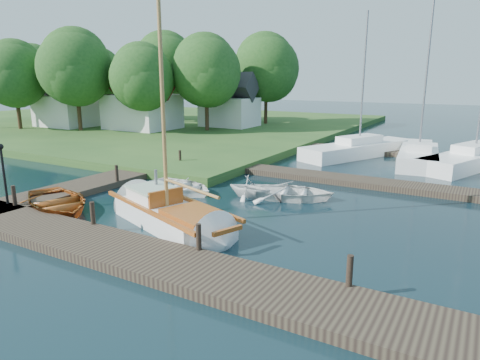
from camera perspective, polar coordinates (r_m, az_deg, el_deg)
The scene contains 31 objects.
ground at distance 17.72m, azimuth 0.00°, elevation -3.77°, with size 160.00×160.00×0.00m, color black.
near_dock at distance 13.16m, azimuth -13.47°, elevation -9.79°, with size 18.00×2.20×0.30m, color black.
left_dock at distance 23.98m, azimuth -14.26°, elevation 0.79°, with size 2.20×18.00×0.30m, color black.
far_dock at distance 22.69m, azimuth 12.73°, elevation 0.15°, with size 14.00×1.60×0.30m, color black.
shore at distance 51.96m, azimuth -14.77°, elevation 7.56°, with size 50.00×40.00×0.50m, color #284C1F.
mooring_post_0 at distance 19.23m, azimuth -27.91°, elevation -1.83°, with size 0.16×0.16×0.80m, color black.
mooring_post_1 at distance 15.69m, azimuth -19.06°, elevation -4.19°, with size 0.16×0.16×0.80m, color black.
mooring_post_2 at distance 12.76m, azimuth -5.53°, elevation -7.55°, with size 0.16×0.16×0.80m, color black.
mooring_post_3 at distance 10.95m, azimuth 14.41°, elevation -11.63°, with size 0.16×0.16×0.80m, color black.
mooring_post_4 at distance 21.80m, azimuth -16.11°, elevation 0.89°, with size 0.16×0.16×0.80m, color black.
mooring_post_5 at distance 25.43m, azimuth -8.00°, elevation 3.05°, with size 0.16×0.16×0.80m, color black.
lamp_post at distance 19.41m, azimuth -29.07°, elevation 1.72°, with size 0.24×0.24×2.44m.
sailboat at distance 15.74m, azimuth -8.98°, elevation -4.89°, with size 7.39×4.30×9.83m.
dinghy at distance 18.83m, azimuth -23.28°, elevation -2.41°, with size 3.15×4.41×0.91m, color brown.
tender_a at distance 20.22m, azimuth -7.87°, elevation -0.60°, with size 2.60×3.64×0.75m, color white.
tender_b at distance 19.20m, azimuth 1.29°, elevation -0.71°, with size 1.79×2.08×1.10m, color white.
tender_c at distance 19.11m, azimuth 6.63°, elevation -1.32°, with size 2.78×3.90×0.81m, color white.
marina_boat_1 at distance 30.41m, azimuth 15.58°, elevation 4.12°, with size 5.93×9.43×9.41m.
marina_boat_2 at distance 28.79m, azimuth 22.71°, elevation 3.10°, with size 3.04×7.41×11.02m.
marina_boat_3 at distance 29.56m, azimuth 28.80°, elevation 2.72°, with size 5.71×10.07×12.83m.
house_a at distance 41.90m, azimuth -12.93°, elevation 10.06°, with size 6.30×5.00×6.29m.
house_b at distance 46.46m, azimuth -21.98°, elevation 9.50°, with size 5.77×4.50×5.79m.
house_c at distance 43.07m, azimuth -1.39°, elevation 9.97°, with size 5.25×4.00×5.28m.
tree_0 at distance 45.74m, azimuth -27.84°, elevation 12.36°, with size 6.12×6.07×8.28m.
tree_1 at distance 42.06m, azimuth -21.06°, elevation 13.79°, with size 6.70×6.70×9.20m.
tree_2 at distance 39.05m, azimuth -12.89°, elevation 13.19°, with size 5.83×5.75×7.82m.
tree_3 at distance 39.68m, azimuth -4.50°, elevation 14.29°, with size 6.41×6.38×8.74m.
tree_4 at distance 47.72m, azimuth -9.87°, elevation 14.68°, with size 7.01×7.01×9.66m.
tree_5 at distance 51.82m, azimuth -18.28°, elevation 13.05°, with size 6.00×5.94×8.10m.
tree_6 at distance 54.06m, azimuth -25.89°, elevation 12.63°, with size 6.24×6.20×8.46m.
tree_7 at distance 45.56m, azimuth 3.56°, elevation 14.70°, with size 6.83×6.83×9.38m.
Camera 1 is at (8.51, -14.62, 5.28)m, focal length 32.00 mm.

